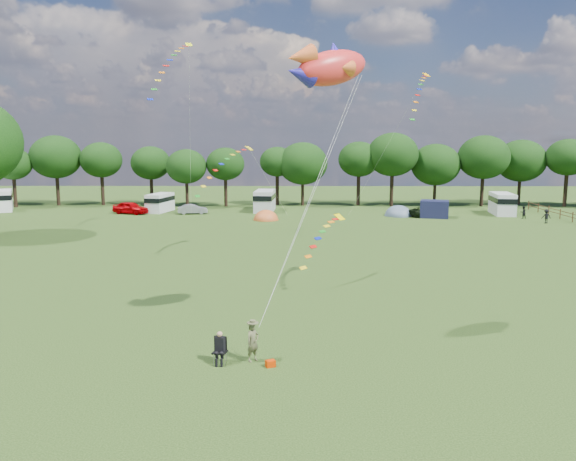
{
  "coord_description": "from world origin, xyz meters",
  "views": [
    {
      "loc": [
        0.25,
        -24.12,
        9.16
      ],
      "look_at": [
        0.0,
        8.0,
        4.0
      ],
      "focal_mm": 35.0,
      "sensor_mm": 36.0,
      "label": 1
    }
  ],
  "objects_px": {
    "campervan_d": "(502,203)",
    "tent_orange": "(266,220)",
    "fish_kite": "(326,67)",
    "campervan_c": "(265,200)",
    "campervan_b": "(160,202)",
    "walker_b": "(546,216)",
    "car_d": "(427,212)",
    "car_b": "(193,209)",
    "camp_chair": "(220,344)",
    "kite_flyer": "(253,342)",
    "tent_greyblue": "(398,216)",
    "walker_a": "(523,212)",
    "campervan_a": "(2,200)",
    "car_a": "(130,208)"
  },
  "relations": [
    {
      "from": "tent_orange",
      "to": "walker_a",
      "type": "height_order",
      "value": "walker_a"
    },
    {
      "from": "fish_kite",
      "to": "walker_b",
      "type": "relative_size",
      "value": 2.67
    },
    {
      "from": "tent_orange",
      "to": "kite_flyer",
      "type": "xyz_separation_m",
      "value": [
        1.44,
        -42.42,
        0.8
      ]
    },
    {
      "from": "campervan_a",
      "to": "tent_greyblue",
      "type": "relative_size",
      "value": 1.59
    },
    {
      "from": "tent_orange",
      "to": "fish_kite",
      "type": "xyz_separation_m",
      "value": [
        4.55,
        -39.65,
        12.29
      ]
    },
    {
      "from": "tent_greyblue",
      "to": "walker_a",
      "type": "distance_m",
      "value": 14.55
    },
    {
      "from": "campervan_b",
      "to": "campervan_d",
      "type": "height_order",
      "value": "campervan_d"
    },
    {
      "from": "car_a",
      "to": "camp_chair",
      "type": "height_order",
      "value": "car_a"
    },
    {
      "from": "car_a",
      "to": "campervan_b",
      "type": "height_order",
      "value": "campervan_b"
    },
    {
      "from": "campervan_d",
      "to": "tent_orange",
      "type": "relative_size",
      "value": 1.74
    },
    {
      "from": "campervan_c",
      "to": "tent_greyblue",
      "type": "relative_size",
      "value": 1.51
    },
    {
      "from": "campervan_d",
      "to": "walker_b",
      "type": "xyz_separation_m",
      "value": [
        2.11,
        -7.71,
        -0.64
      ]
    },
    {
      "from": "campervan_a",
      "to": "walker_a",
      "type": "xyz_separation_m",
      "value": [
        65.7,
        -7.09,
        -0.72
      ]
    },
    {
      "from": "walker_a",
      "to": "campervan_a",
      "type": "bearing_deg",
      "value": -17.31
    },
    {
      "from": "car_b",
      "to": "camp_chair",
      "type": "relative_size",
      "value": 2.51
    },
    {
      "from": "fish_kite",
      "to": "walker_b",
      "type": "bearing_deg",
      "value": 22.61
    },
    {
      "from": "walker_b",
      "to": "campervan_a",
      "type": "bearing_deg",
      "value": -10.41
    },
    {
      "from": "campervan_b",
      "to": "kite_flyer",
      "type": "height_order",
      "value": "campervan_b"
    },
    {
      "from": "tent_orange",
      "to": "kite_flyer",
      "type": "distance_m",
      "value": 42.45
    },
    {
      "from": "kite_flyer",
      "to": "car_a",
      "type": "bearing_deg",
      "value": 68.31
    },
    {
      "from": "walker_a",
      "to": "walker_b",
      "type": "height_order",
      "value": "walker_b"
    },
    {
      "from": "tent_orange",
      "to": "fish_kite",
      "type": "bearing_deg",
      "value": -83.45
    },
    {
      "from": "kite_flyer",
      "to": "fish_kite",
      "type": "xyz_separation_m",
      "value": [
        3.12,
        2.77,
        11.48
      ]
    },
    {
      "from": "tent_greyblue",
      "to": "walker_a",
      "type": "xyz_separation_m",
      "value": [
        14.35,
        -2.33,
        0.71
      ]
    },
    {
      "from": "campervan_a",
      "to": "walker_a",
      "type": "bearing_deg",
      "value": -120.98
    },
    {
      "from": "campervan_a",
      "to": "car_b",
      "type": "bearing_deg",
      "value": -121.94
    },
    {
      "from": "car_d",
      "to": "tent_orange",
      "type": "relative_size",
      "value": 1.38
    },
    {
      "from": "car_a",
      "to": "campervan_d",
      "type": "distance_m",
      "value": 46.76
    },
    {
      "from": "tent_orange",
      "to": "walker_a",
      "type": "xyz_separation_m",
      "value": [
        30.5,
        1.43,
        0.71
      ]
    },
    {
      "from": "car_a",
      "to": "tent_orange",
      "type": "xyz_separation_m",
      "value": [
        17.37,
        -5.32,
        -0.76
      ]
    },
    {
      "from": "campervan_d",
      "to": "campervan_b",
      "type": "bearing_deg",
      "value": 94.42
    },
    {
      "from": "car_d",
      "to": "camp_chair",
      "type": "bearing_deg",
      "value": 133.75
    },
    {
      "from": "campervan_d",
      "to": "walker_b",
      "type": "height_order",
      "value": "campervan_d"
    },
    {
      "from": "car_d",
      "to": "campervan_b",
      "type": "distance_m",
      "value": 33.88
    },
    {
      "from": "campervan_d",
      "to": "tent_orange",
      "type": "bearing_deg",
      "value": 107.49
    },
    {
      "from": "car_d",
      "to": "walker_b",
      "type": "bearing_deg",
      "value": -137.74
    },
    {
      "from": "campervan_c",
      "to": "tent_orange",
      "type": "bearing_deg",
      "value": -172.48
    },
    {
      "from": "car_d",
      "to": "walker_a",
      "type": "distance_m",
      "value": 11.16
    },
    {
      "from": "campervan_a",
      "to": "campervan_d",
      "type": "height_order",
      "value": "campervan_a"
    },
    {
      "from": "campervan_b",
      "to": "walker_a",
      "type": "bearing_deg",
      "value": -85.58
    },
    {
      "from": "car_d",
      "to": "campervan_b",
      "type": "height_order",
      "value": "campervan_b"
    },
    {
      "from": "fish_kite",
      "to": "campervan_c",
      "type": "bearing_deg",
      "value": 64.61
    },
    {
      "from": "campervan_b",
      "to": "walker_b",
      "type": "xyz_separation_m",
      "value": [
        45.62,
        -9.94,
        -0.48
      ]
    },
    {
      "from": "campervan_c",
      "to": "camp_chair",
      "type": "relative_size",
      "value": 4.14
    },
    {
      "from": "campervan_b",
      "to": "tent_orange",
      "type": "height_order",
      "value": "campervan_b"
    },
    {
      "from": "campervan_d",
      "to": "kite_flyer",
      "type": "distance_m",
      "value": 55.27
    },
    {
      "from": "camp_chair",
      "to": "kite_flyer",
      "type": "bearing_deg",
      "value": 21.05
    },
    {
      "from": "car_b",
      "to": "car_d",
      "type": "distance_m",
      "value": 29.04
    },
    {
      "from": "campervan_b",
      "to": "walker_b",
      "type": "relative_size",
      "value": 3.24
    },
    {
      "from": "walker_a",
      "to": "walker_b",
      "type": "relative_size",
      "value": 0.93
    }
  ]
}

